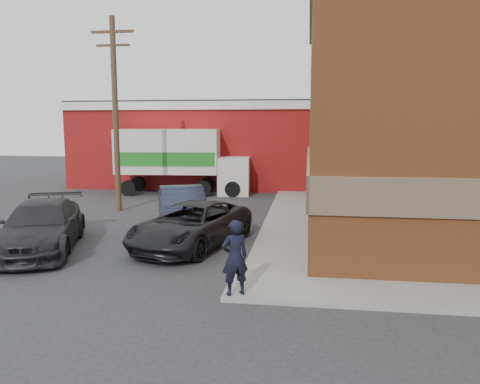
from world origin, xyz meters
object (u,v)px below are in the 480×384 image
at_px(suv_b, 41,226).
at_px(brick_building, 479,111).
at_px(warehouse, 201,143).
at_px(utility_pole, 115,111).
at_px(box_truck, 181,157).
at_px(suv_a, 192,225).
at_px(man, 235,257).
at_px(sedan, 183,207).

bearing_deg(suv_b, brick_building, 5.42).
relative_size(warehouse, utility_pole, 1.81).
distance_m(utility_pole, box_truck, 6.55).
distance_m(brick_building, suv_a, 13.03).
height_order(brick_building, box_truck, brick_building).
xyz_separation_m(man, box_truck, (-5.81, 16.41, 1.19)).
height_order(sedan, box_truck, box_truck).
bearing_deg(box_truck, sedan, -79.19).
bearing_deg(utility_pole, brick_building, -0.02).
bearing_deg(suv_a, box_truck, 123.17).
distance_m(warehouse, suv_a, 17.46).
bearing_deg(box_truck, utility_pole, -109.16).
bearing_deg(box_truck, suv_a, -77.89).
height_order(warehouse, utility_pole, utility_pole).
relative_size(sedan, suv_b, 0.89).
bearing_deg(man, warehouse, -104.48).
xyz_separation_m(brick_building, warehouse, (-14.50, 11.00, -1.87)).
bearing_deg(suv_a, warehouse, 118.18).
height_order(suv_a, suv_b, suv_b).
relative_size(warehouse, suv_a, 3.04).
bearing_deg(warehouse, sedan, -79.95).
height_order(sedan, suv_b, sedan).
distance_m(man, suv_b, 7.76).
bearing_deg(man, box_truck, -100.06).
height_order(warehouse, sedan, warehouse).
bearing_deg(utility_pole, man, -55.32).
bearing_deg(brick_building, suv_b, -155.52).
relative_size(man, box_truck, 0.23).
bearing_deg(man, suv_a, -93.91).
bearing_deg(warehouse, brick_building, -37.20).
xyz_separation_m(utility_pole, suv_b, (0.33, -7.13, -3.94)).
relative_size(man, suv_b, 0.33).
xyz_separation_m(brick_building, utility_pole, (-16.00, 0.00, 0.06)).
xyz_separation_m(brick_building, suv_a, (-10.90, -5.95, -3.94)).
distance_m(man, suv_a, 5.10).
height_order(brick_building, suv_b, brick_building).
xyz_separation_m(brick_building, sedan, (-12.00, -3.06, -3.87)).
distance_m(brick_building, utility_pole, 16.00).
xyz_separation_m(man, suv_a, (-2.20, 4.59, -0.28)).
height_order(brick_building, warehouse, brick_building).
distance_m(man, sedan, 8.19).
bearing_deg(brick_building, sedan, -165.72).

